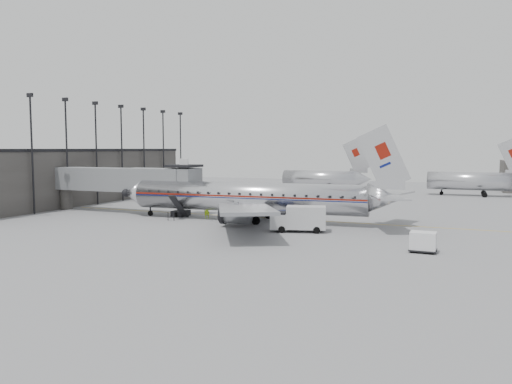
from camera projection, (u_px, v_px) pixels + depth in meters
ground at (237, 224)px, 54.95m from camera, size 160.00×160.00×0.00m
terminal at (63, 177)px, 76.75m from camera, size 12.00×46.00×8.00m
apron_line at (281, 219)px, 59.33m from camera, size 60.00×0.15×0.01m
jet_bridge at (131, 181)px, 64.30m from camera, size 21.00×6.20×7.10m
floodlight_masts at (109, 148)px, 76.66m from camera, size 0.90×42.25×15.25m
distant_aircraft_near at (321, 178)px, 94.06m from camera, size 16.39×3.20×10.26m
distant_aircraft_mid at (470, 180)px, 87.84m from camera, size 16.39×3.20×10.26m
airliner at (253, 197)px, 57.25m from camera, size 34.59×31.99×10.94m
service_van at (299, 218)px, 50.01m from camera, size 5.85×3.48×2.58m
baggage_cart_navy at (287, 219)px, 52.01m from camera, size 2.74×2.38×1.83m
baggage_cart_white at (423, 242)px, 40.07m from camera, size 2.14×1.66×1.65m
ramp_worker at (207, 211)px, 59.65m from camera, size 0.74×0.55×1.87m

